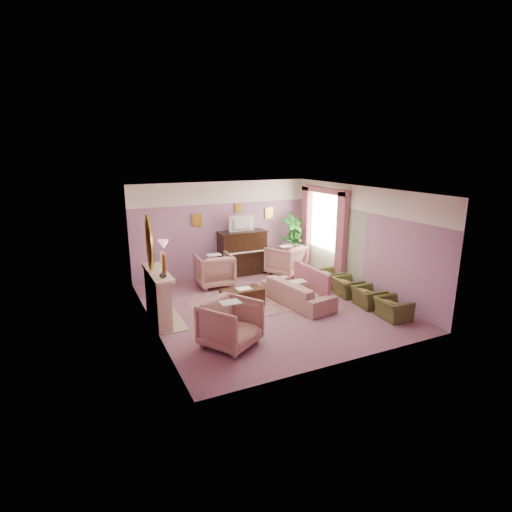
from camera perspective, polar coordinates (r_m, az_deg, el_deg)
name	(u,v)px	position (r m, az deg, el deg)	size (l,w,h in m)	color
floor	(267,305)	(9.84, 1.61, -7.08)	(5.50, 6.00, 0.01)	#8D5C6B
ceiling	(268,190)	(9.18, 1.74, 9.37)	(5.50, 6.00, 0.01)	beige
wall_back	(223,228)	(12.10, -4.79, 3.94)	(5.50, 0.02, 2.80)	gray
wall_front	(347,288)	(6.98, 12.93, -4.53)	(5.50, 0.02, 2.80)	gray
wall_left	(150,264)	(8.56, -14.97, -1.07)	(0.02, 6.00, 2.80)	gray
wall_right	(360,239)	(10.91, 14.67, 2.31)	(0.02, 6.00, 2.80)	gray
picture_rail_band	(222,193)	(11.94, -4.89, 9.01)	(5.50, 0.01, 0.65)	white
stripe_panel	(330,242)	(11.97, 10.56, 2.03)	(0.01, 3.00, 2.15)	#A6B591
fireplace_surround	(158,298)	(9.04, -13.85, -5.83)	(0.30, 1.40, 1.10)	#CDB692
fireplace_inset	(163,304)	(9.11, -13.17, -6.64)	(0.18, 0.72, 0.68)	black
fire_ember	(165,311)	(9.18, -12.86, -7.65)	(0.06, 0.54, 0.10)	orange
mantel_shelf	(158,273)	(8.86, -13.89, -2.35)	(0.40, 1.55, 0.07)	#CDB692
hearth	(168,319)	(9.27, -12.42, -8.79)	(0.55, 1.50, 0.02)	#CDB692
mirror_frame	(149,243)	(8.67, -15.07, 1.84)	(0.04, 0.72, 1.20)	gold
mirror_glass	(150,243)	(8.67, -14.90, 1.86)	(0.01, 0.60, 1.06)	white
sconce_shade	(163,244)	(7.63, -13.10, 1.64)	(0.20, 0.20, 0.16)	#FFA297
piano	(242,253)	(12.16, -1.98, 0.41)	(1.40, 0.60, 1.30)	black
piano_keyshelf	(247,253)	(11.83, -1.31, 0.36)	(1.30, 0.12, 0.06)	black
piano_keys	(247,252)	(11.82, -1.31, 0.55)	(1.20, 0.08, 0.02)	white
piano_top	(242,232)	(12.01, -2.01, 3.47)	(1.45, 0.65, 0.04)	black
television	(243,223)	(11.91, -1.92, 4.79)	(0.80, 0.12, 0.48)	black
print_back_left	(197,220)	(11.75, -8.42, 5.10)	(0.30, 0.03, 0.38)	gold
print_back_right	(269,213)	(12.62, 1.87, 6.19)	(0.26, 0.03, 0.34)	gold
print_back_mid	(238,208)	(12.15, -2.56, 6.89)	(0.22, 0.03, 0.26)	gold
print_left_wall	(164,263)	(7.35, -13.07, -0.96)	(0.03, 0.28, 0.36)	gold
window_blind	(325,219)	(12.03, 9.87, 5.16)	(0.03, 1.40, 1.80)	beige
curtain_left	(341,239)	(11.33, 12.11, 2.40)	(0.16, 0.34, 2.60)	#9B525F
curtain_right	(306,228)	(12.81, 7.14, 4.03)	(0.16, 0.34, 2.60)	#9B525F
pelmet	(324,190)	(11.87, 9.73, 9.24)	(0.16, 2.20, 0.16)	#9B525F
mantel_plant	(152,259)	(9.34, -14.58, -0.44)	(0.16, 0.16, 0.28)	#217721
mantel_vase	(163,274)	(8.36, -13.16, -2.55)	(0.16, 0.16, 0.16)	white
area_rug	(245,305)	(9.88, -1.62, -6.97)	(2.50, 1.80, 0.01)	#9C6964
coffee_table	(242,298)	(9.71, -1.99, -5.98)	(1.00, 0.50, 0.45)	#321B0D
table_paper	(244,288)	(9.65, -1.73, -4.66)	(0.35, 0.28, 0.01)	white
sofa	(297,288)	(9.87, 5.95, -4.56)	(0.67, 2.02, 0.82)	#AB7B6C
sofa_throw	(312,278)	(10.02, 7.94, -3.18)	(0.10, 1.53, 0.56)	#9B525F
floral_armchair_left	(214,268)	(11.17, -5.97, -1.76)	(0.96, 0.96, 1.00)	#AB7B6C
floral_armchair_right	(286,259)	(12.14, 4.27, -0.37)	(0.96, 0.96, 1.00)	#AB7B6C
floral_armchair_front	(230,321)	(7.76, -3.67, -9.31)	(0.96, 0.96, 1.00)	#AB7B6C
olive_chair_a	(393,306)	(9.51, 19.01, -6.71)	(0.51, 0.72, 0.62)	#494E22
olive_chair_b	(369,294)	(10.06, 15.78, -5.26)	(0.51, 0.72, 0.62)	#494E22
olive_chair_c	(347,284)	(10.66, 12.91, -3.95)	(0.51, 0.72, 0.62)	#494E22
olive_chair_d	(329,276)	(11.27, 10.35, -2.77)	(0.51, 0.72, 0.62)	#494E22
side_table	(295,258)	(12.87, 5.56, -0.22)	(0.52, 0.52, 0.70)	silver
side_plant_big	(295,242)	(12.74, 5.62, 2.04)	(0.30, 0.30, 0.34)	#217721
side_plant_small	(300,243)	(12.73, 6.31, 1.87)	(0.16, 0.16, 0.28)	#217721
palm_pot	(292,263)	(12.92, 5.19, -0.98)	(0.34, 0.34, 0.34)	brown
palm_plant	(293,236)	(12.70, 5.28, 2.89)	(0.76, 0.76, 1.44)	#217721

